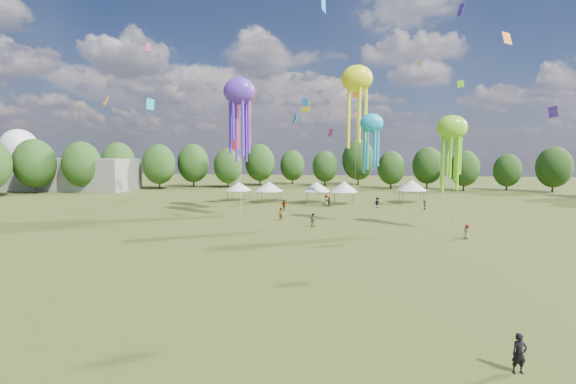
# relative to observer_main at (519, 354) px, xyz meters

# --- Properties ---
(ground) EXTENTS (300.00, 300.00, 0.00)m
(ground) POSITION_rel_observer_main_xyz_m (-9.06, 1.36, -0.87)
(ground) COLOR #384416
(ground) RESTS_ON ground
(observer_main) EXTENTS (0.69, 0.51, 1.74)m
(observer_main) POSITION_rel_observer_main_xyz_m (0.00, 0.00, 0.00)
(observer_main) COLOR black
(observer_main) RESTS_ON ground
(spectator_near) EXTENTS (1.08, 1.03, 1.75)m
(spectator_near) POSITION_rel_observer_main_xyz_m (-11.61, 32.04, 0.00)
(spectator_near) COLOR gray
(spectator_near) RESTS_ON ground
(spectators_far) EXTENTS (24.12, 26.72, 1.88)m
(spectators_far) POSITION_rel_observer_main_xyz_m (-6.67, 47.33, 0.01)
(spectators_far) COLOR gray
(spectators_far) RESTS_ON ground
(festival_tents) EXTENTS (38.68, 9.71, 4.39)m
(festival_tents) POSITION_rel_observer_main_xyz_m (-12.33, 57.16, 2.27)
(festival_tents) COLOR #47474C
(festival_tents) RESTS_ON ground
(show_kites) EXTENTS (32.64, 20.05, 23.62)m
(show_kites) POSITION_rel_observer_main_xyz_m (-13.17, 41.76, 15.26)
(show_kites) COLOR #5C2CC4
(show_kites) RESTS_ON ground
(small_kites) EXTENTS (77.25, 60.86, 42.41)m
(small_kites) POSITION_rel_observer_main_xyz_m (-10.45, 46.93, 28.03)
(small_kites) COLOR #5C2CC4
(small_kites) RESTS_ON ground
(treeline) EXTENTS (201.57, 95.24, 13.43)m
(treeline) POSITION_rel_observer_main_xyz_m (-12.92, 63.88, 5.67)
(treeline) COLOR #38281C
(treeline) RESTS_ON ground
(hangar) EXTENTS (40.00, 12.00, 8.00)m
(hangar) POSITION_rel_observer_main_xyz_m (-81.06, 73.36, 3.13)
(hangar) COLOR gray
(hangar) RESTS_ON ground
(radome) EXTENTS (9.00, 9.00, 16.00)m
(radome) POSITION_rel_observer_main_xyz_m (-97.06, 79.36, 9.12)
(radome) COLOR white
(radome) RESTS_ON ground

